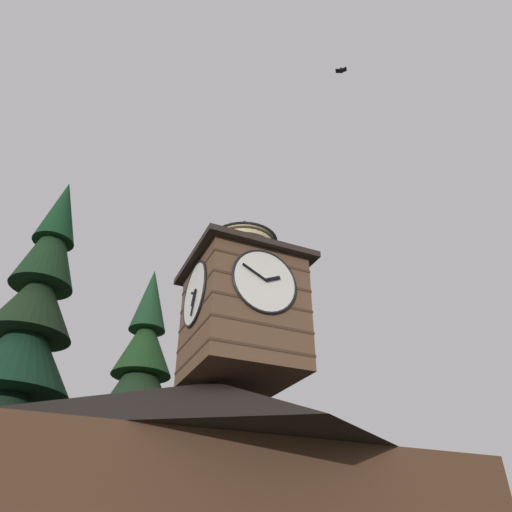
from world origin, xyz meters
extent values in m
pyramid|color=black|center=(-1.18, -2.99, 5.24)|extent=(16.46, 10.36, 2.72)
cube|color=brown|center=(-1.95, -2.38, 8.89)|extent=(3.95, 3.95, 4.57)
cube|color=#432E20|center=(-1.95, -2.38, 7.15)|extent=(3.99, 3.99, 0.10)
cube|color=#432E20|center=(-1.95, -2.38, 8.01)|extent=(3.99, 3.99, 0.10)
cube|color=#432E20|center=(-1.95, -2.38, 8.87)|extent=(3.99, 3.99, 0.10)
cube|color=#432E20|center=(-1.95, -2.38, 9.72)|extent=(3.99, 3.99, 0.10)
cube|color=#432E20|center=(-1.95, -2.38, 10.58)|extent=(3.99, 3.99, 0.10)
cylinder|color=white|center=(-1.95, -0.37, 9.70)|extent=(2.52, 0.10, 2.52)
torus|color=black|center=(-1.95, -0.35, 9.70)|extent=(2.62, 0.10, 2.62)
cube|color=black|center=(-2.24, -0.27, 9.82)|extent=(0.63, 0.04, 0.36)
cube|color=black|center=(-1.49, -0.27, 9.93)|extent=(0.96, 0.04, 0.54)
sphere|color=black|center=(-1.95, -0.26, 9.70)|extent=(0.10, 0.10, 0.10)
cylinder|color=white|center=(0.06, -2.38, 9.70)|extent=(0.10, 2.52, 2.52)
torus|color=black|center=(0.08, -2.38, 9.70)|extent=(0.10, 2.62, 2.62)
cube|color=black|center=(0.16, -2.23, 9.42)|extent=(0.04, 0.41, 0.61)
cube|color=black|center=(0.16, -2.18, 9.22)|extent=(0.04, 0.48, 0.98)
sphere|color=black|center=(0.17, -2.38, 9.70)|extent=(0.10, 0.10, 0.10)
cube|color=#2D231E|center=(-1.95, -2.38, 11.30)|extent=(4.65, 4.65, 0.25)
cylinder|color=#D1BC84|center=(-1.95, -2.38, 12.05)|extent=(2.60, 2.60, 1.25)
cylinder|color=#2D2319|center=(-1.95, -2.38, 11.58)|extent=(2.66, 2.66, 0.10)
cylinder|color=#2D2319|center=(-1.95, -2.38, 11.90)|extent=(2.66, 2.66, 0.10)
cylinder|color=#2D2319|center=(-1.95, -2.38, 12.21)|extent=(2.66, 2.66, 0.10)
cylinder|color=#2D2319|center=(-1.95, -2.38, 12.52)|extent=(2.66, 2.66, 0.10)
cone|color=#424C5B|center=(-1.95, -2.38, 13.13)|extent=(2.90, 2.90, 0.91)
sphere|color=#2D3847|center=(-1.95, -2.38, 13.69)|extent=(0.16, 0.16, 0.16)
cone|color=#163220|center=(0.37, -9.51, 3.23)|extent=(5.97, 5.97, 3.56)
cone|color=#18301C|center=(0.37, -9.51, 5.43)|extent=(4.94, 4.94, 3.26)
cone|color=#1B311A|center=(0.37, -9.51, 8.14)|extent=(3.92, 3.92, 3.96)
cone|color=#1B3C1A|center=(0.37, -9.51, 10.18)|extent=(2.89, 2.89, 3.33)
cone|color=#183C21|center=(0.37, -9.51, 12.66)|extent=(1.87, 1.87, 3.58)
cone|color=black|center=(5.64, -7.45, 5.70)|extent=(5.17, 5.17, 3.28)
cone|color=black|center=(5.64, -7.45, 8.31)|extent=(4.35, 4.35, 3.73)
cone|color=black|center=(5.64, -7.45, 10.53)|extent=(3.52, 3.52, 3.39)
cone|color=black|center=(5.64, -7.45, 13.29)|extent=(2.70, 2.70, 4.15)
cone|color=#11331A|center=(5.64, -7.45, 15.41)|extent=(1.87, 1.87, 3.61)
sphere|color=silver|center=(-15.20, -46.48, 11.64)|extent=(1.92, 1.92, 1.92)
ellipsoid|color=black|center=(-4.44, 2.59, 19.56)|extent=(0.32, 0.34, 0.17)
cube|color=black|center=(-4.54, 2.66, 19.56)|extent=(0.32, 0.32, 0.11)
cube|color=black|center=(-4.34, 2.51, 19.56)|extent=(0.32, 0.32, 0.11)
camera|label=1|loc=(4.58, 13.12, 1.40)|focal=32.86mm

